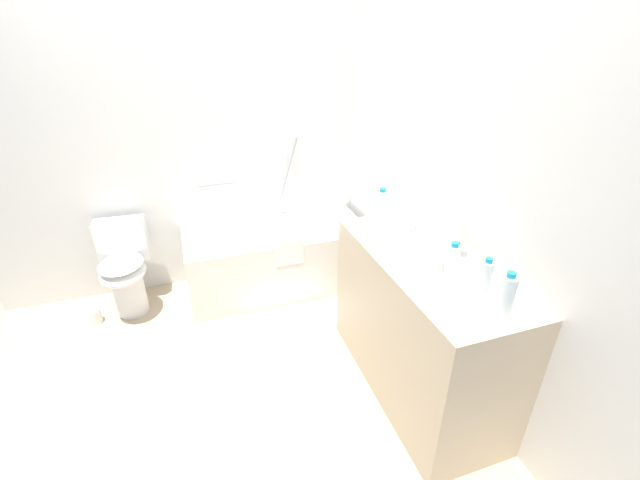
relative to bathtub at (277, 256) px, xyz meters
name	(u,v)px	position (x,y,z in m)	size (l,w,h in m)	color
ground_plane	(226,383)	(-0.58, -0.99, -0.28)	(3.74, 3.74, 0.00)	tan
wall_back_tiled	(188,144)	(-0.58, 0.37, 0.90)	(3.14, 0.10, 2.38)	silver
wall_right_mirror	(447,179)	(0.84, -0.99, 0.90)	(0.10, 3.02, 2.38)	silver
bathtub	(277,256)	(0.00, 0.00, 0.00)	(1.46, 0.65, 1.20)	silver
toilet	(125,268)	(-1.17, 0.04, 0.09)	(0.36, 0.52, 0.72)	white
vanity_counter	(419,326)	(0.53, -1.35, 0.16)	(0.53, 1.25, 0.89)	tan
sink_basin	(424,252)	(0.52, -1.32, 0.64)	(0.35, 0.35, 0.07)	white
sink_faucet	(456,247)	(0.72, -1.32, 0.64)	(0.10, 0.15, 0.08)	#A5A5AA
water_bottle_0	(382,207)	(0.50, -0.84, 0.71)	(0.07, 0.07, 0.23)	silver
water_bottle_1	(452,263)	(0.53, -1.55, 0.70)	(0.06, 0.06, 0.20)	silver
water_bottle_2	(485,280)	(0.57, -1.74, 0.70)	(0.06, 0.06, 0.21)	silver
water_bottle_3	(506,296)	(0.57, -1.86, 0.70)	(0.07, 0.07, 0.21)	silver
drinking_glass_0	(410,231)	(0.56, -1.10, 0.65)	(0.07, 0.07, 0.09)	white
drinking_glass_1	(392,223)	(0.52, -0.96, 0.65)	(0.08, 0.08, 0.10)	white
soap_dish	(465,286)	(0.55, -1.64, 0.61)	(0.09, 0.06, 0.02)	white
bath_mat	(294,320)	(-0.01, -0.53, -0.28)	(0.65, 0.33, 0.01)	white
toilet_paper_roll	(93,317)	(-1.45, -0.07, -0.23)	(0.11, 0.11, 0.11)	white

